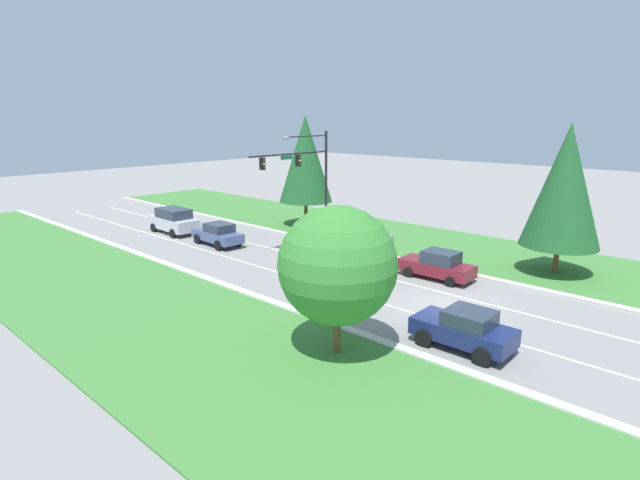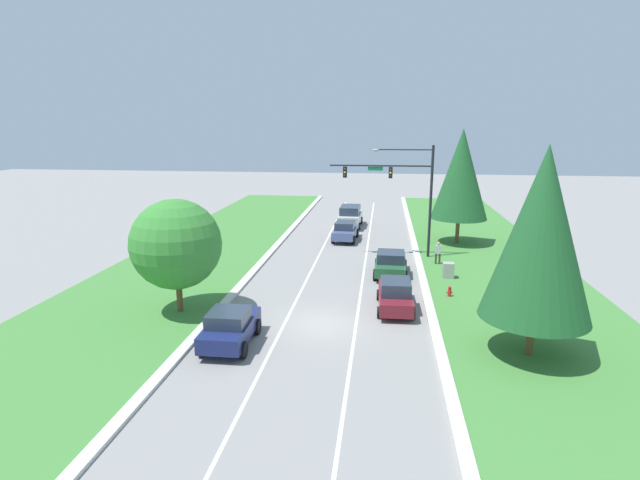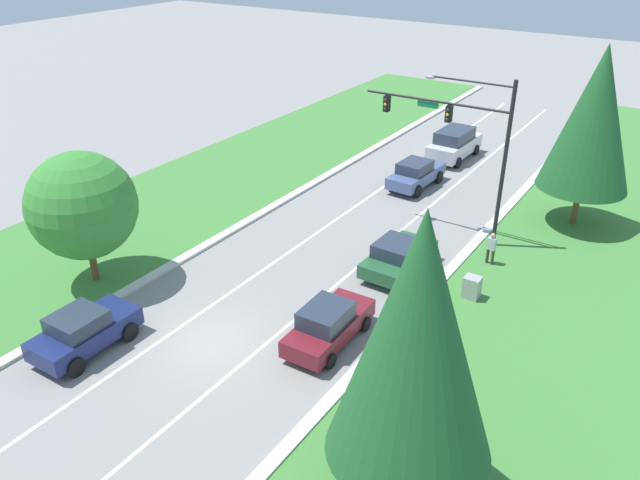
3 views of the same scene
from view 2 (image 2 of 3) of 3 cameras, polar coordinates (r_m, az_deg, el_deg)
The scene contains 19 objects.
ground_plane at distance 25.47m, azimuth 0.02°, elevation -9.59°, with size 160.00×160.00×0.00m, color gray.
curb_strip_right at distance 25.41m, azimuth 12.96°, elevation -9.82°, with size 0.50×90.00×0.15m.
curb_strip_left at distance 26.70m, azimuth -12.24°, elevation -8.63°, with size 0.50×90.00×0.15m.
grass_verge_right at distance 26.50m, azimuth 24.48°, elevation -9.81°, with size 10.00×90.00×0.08m.
grass_verge_left at distance 28.84m, azimuth -22.21°, elevation -7.76°, with size 10.00×90.00×0.08m.
lane_stripe_inner_left at distance 25.74m, azimuth -4.01°, elevation -9.36°, with size 0.14×81.00×0.01m.
lane_stripe_inner_right at distance 25.33m, azimuth 4.13°, elevation -9.76°, with size 0.14×81.00×0.01m.
traffic_signal_mast at distance 37.40m, azimuth 9.42°, elevation 6.33°, with size 7.57×0.41×8.36m.
burgundy_sedan at distance 27.40m, azimuth 8.59°, elevation -6.21°, with size 2.02×4.46×1.71m.
slate_blue_sedan at distance 43.12m, azimuth 2.92°, elevation 1.07°, with size 2.16×4.60×1.69m.
navy_sedan at distance 23.26m, azimuth -10.24°, elevation -9.75°, with size 2.12×4.13×1.72m.
forest_sedan at distance 33.44m, azimuth 8.07°, elevation -2.63°, with size 2.25×4.34×1.65m.
silver_suv at distance 49.00m, azimuth 3.47°, elevation 2.76°, with size 2.32×5.02×2.06m.
utility_cabinet at distance 33.49m, azimuth 14.45°, elevation -3.43°, with size 0.70×0.60×1.08m.
pedestrian at distance 36.52m, azimuth 13.33°, elevation -1.36°, with size 0.40×0.25×1.69m.
fire_hydrant at distance 30.02m, azimuth 14.58°, elevation -5.76°, with size 0.34×0.20×0.70m.
conifer_near_right_tree at distance 42.61m, azimuth 15.81°, elevation 7.25°, with size 4.59×4.59×9.53m.
oak_near_left_tree at distance 26.93m, azimuth -16.13°, elevation -0.47°, with size 4.73×4.73×6.12m.
conifer_far_right_tree at distance 22.38m, azimuth 23.93°, elevation 0.65°, with size 4.56×4.56×9.09m.
Camera 2 is at (2.97, -23.32, 9.82)m, focal length 28.00 mm.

